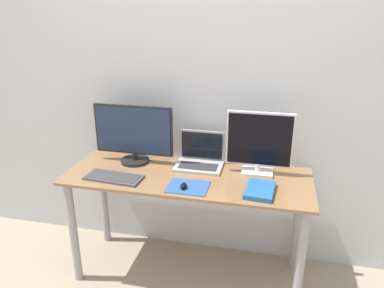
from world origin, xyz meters
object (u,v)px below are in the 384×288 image
Objects in this scene: monitor_right at (259,143)px; book at (260,190)px; laptop at (200,158)px; keyboard at (114,177)px; monitor_left at (134,134)px; mouse at (184,186)px.

book is at bearing -83.23° from monitor_right.
laptop reaches higher than keyboard.
monitor_left reaches higher than keyboard.
book is (0.42, -0.30, -0.04)m from laptop.
monitor_left is 1.30× the size of monitor_right.
monitor_right is 6.71× the size of mouse.
mouse reaches higher than keyboard.
keyboard is at bearing -97.46° from monitor_left.
laptop is (-0.39, 0.04, -0.15)m from monitor_right.
monitor_right is 0.42m from laptop.
monitor_left is 8.75× the size of mouse.
mouse is (0.46, -0.04, 0.01)m from keyboard.
monitor_right is at bearing 17.59° from keyboard.
monitor_left reaches higher than book.
monitor_right reaches higher than keyboard.
mouse is at bearing -36.60° from monitor_left.
mouse is 0.45m from book.
mouse reaches higher than book.
mouse is at bearing -172.66° from book.
monitor_right is 1.34× the size of laptop.
laptop is at bearing 144.25° from book.
book is (0.87, -0.26, -0.19)m from monitor_left.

